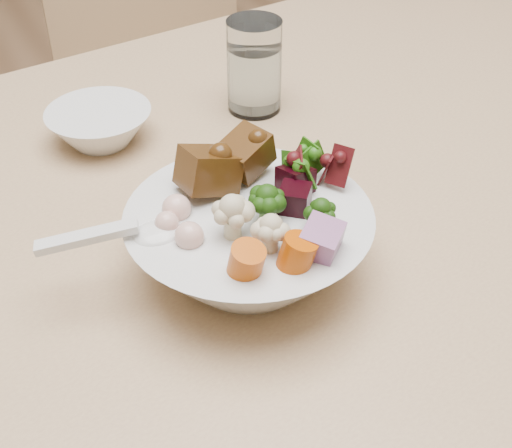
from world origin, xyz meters
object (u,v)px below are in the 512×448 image
object	(u,v)px
dining_table	(422,166)
side_bowl	(100,126)
food_bowl	(250,237)
water_glass	(254,70)
chair_far	(162,81)

from	to	relation	value
dining_table	side_bowl	bearing A→B (deg)	153.39
food_bowl	water_glass	xyz separation A→B (m)	(0.16, 0.30, 0.02)
dining_table	food_bowl	world-z (taller)	food_bowl
dining_table	side_bowl	size ratio (longest dim) A/B	12.92
dining_table	food_bowl	size ratio (longest dim) A/B	7.14
chair_far	side_bowl	xyz separation A→B (m)	(-0.28, -0.58, 0.26)
chair_far	water_glass	xyz separation A→B (m)	(-0.07, -0.59, 0.30)
water_glass	side_bowl	bearing A→B (deg)	176.89
side_bowl	food_bowl	bearing A→B (deg)	-78.97
chair_far	water_glass	distance (m)	0.66
water_glass	side_bowl	distance (m)	0.22
food_bowl	water_glass	distance (m)	0.33
chair_far	food_bowl	xyz separation A→B (m)	(-0.22, -0.88, 0.28)
food_bowl	water_glass	world-z (taller)	food_bowl
water_glass	side_bowl	xyz separation A→B (m)	(-0.22, 0.01, -0.04)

